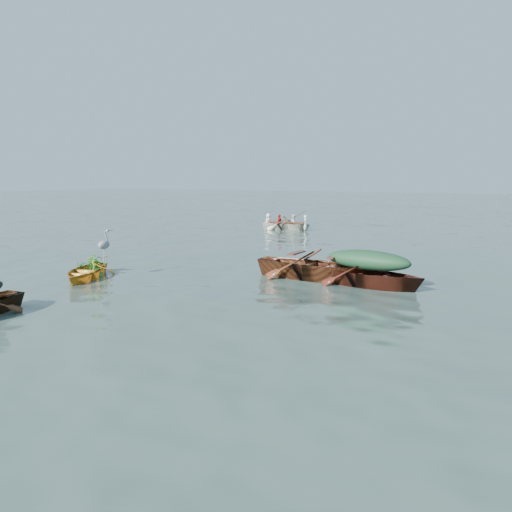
{
  "coord_description": "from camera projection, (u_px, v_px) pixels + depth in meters",
  "views": [
    {
      "loc": [
        7.11,
        -10.8,
        2.91
      ],
      "look_at": [
        0.26,
        2.1,
        0.5
      ],
      "focal_mm": 35.0,
      "sensor_mm": 36.0,
      "label": 1
    }
  ],
  "objects": [
    {
      "name": "ground",
      "position": [
        210.0,
        285.0,
        13.17
      ],
      "size": [
        140.0,
        140.0,
        0.0
      ],
      "primitive_type": "plane",
      "color": "#384F46",
      "rests_on": "ground"
    },
    {
      "name": "yellow_dinghy",
      "position": [
        86.0,
        278.0,
        14.04
      ],
      "size": [
        2.27,
        3.02,
        0.72
      ],
      "primitive_type": "imported",
      "rotation": [
        0.0,
        0.0,
        0.44
      ],
      "color": "orange",
      "rests_on": "ground"
    },
    {
      "name": "green_tarp_boat",
      "position": [
        367.0,
        286.0,
        13.07
      ],
      "size": [
        4.25,
        1.74,
        0.95
      ],
      "primitive_type": "imported",
      "rotation": [
        0.0,
        0.0,
        1.46
      ],
      "color": "#531B13",
      "rests_on": "ground"
    },
    {
      "name": "open_wooden_boat",
      "position": [
        315.0,
        279.0,
        13.92
      ],
      "size": [
        4.83,
        1.7,
        1.14
      ],
      "primitive_type": "imported",
      "rotation": [
        0.0,
        0.0,
        1.52
      ],
      "color": "brown",
      "rests_on": "ground"
    },
    {
      "name": "rowed_boat",
      "position": [
        287.0,
        230.0,
        26.23
      ],
      "size": [
        3.73,
        1.37,
        0.84
      ],
      "primitive_type": "imported",
      "rotation": [
        0.0,
        0.0,
        1.65
      ],
      "color": "white",
      "rests_on": "ground"
    },
    {
      "name": "green_tarp_cover",
      "position": [
        368.0,
        259.0,
        12.95
      ],
      "size": [
        2.34,
        0.95,
        0.52
      ],
      "primitive_type": "ellipsoid",
      "rotation": [
        0.0,
        0.0,
        1.46
      ],
      "color": "#173822",
      "rests_on": "green_tarp_boat"
    },
    {
      "name": "thwart_benches",
      "position": [
        315.0,
        259.0,
        13.82
      ],
      "size": [
        2.42,
        1.0,
        0.04
      ],
      "primitive_type": null,
      "rotation": [
        0.0,
        0.0,
        1.52
      ],
      "color": "#441D0F",
      "rests_on": "open_wooden_boat"
    },
    {
      "name": "heron",
      "position": [
        104.0,
        250.0,
        13.93
      ],
      "size": [
        0.42,
        0.48,
        0.92
      ],
      "primitive_type": null,
      "rotation": [
        0.0,
        0.0,
        0.44
      ],
      "color": "gray",
      "rests_on": "yellow_dinghy"
    },
    {
      "name": "dinghy_weeds",
      "position": [
        93.0,
        252.0,
        14.47
      ],
      "size": [
        1.02,
        1.11,
        0.6
      ],
      "primitive_type": "imported",
      "rotation": [
        0.0,
        0.0,
        0.44
      ],
      "color": "#266D1C",
      "rests_on": "yellow_dinghy"
    },
    {
      "name": "rowers",
      "position": [
        287.0,
        215.0,
        26.1
      ],
      "size": [
        2.63,
        1.18,
        0.76
      ],
      "primitive_type": "imported",
      "rotation": [
        0.0,
        0.0,
        1.65
      ],
      "color": "white",
      "rests_on": "rowed_boat"
    },
    {
      "name": "oars",
      "position": [
        287.0,
        221.0,
        26.15
      ],
      "size": [
        0.79,
        2.64,
        0.06
      ],
      "primitive_type": null,
      "rotation": [
        0.0,
        0.0,
        1.65
      ],
      "color": "olive",
      "rests_on": "rowed_boat"
    }
  ]
}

